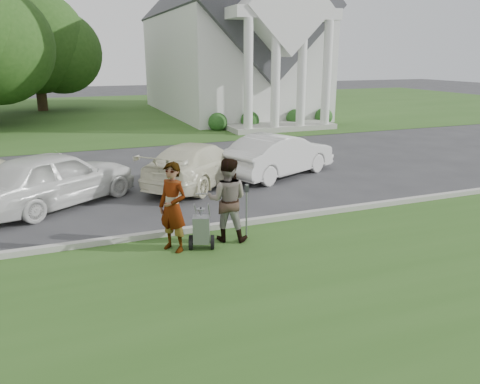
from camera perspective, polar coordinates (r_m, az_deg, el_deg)
ground at (r=11.03m, az=-3.61°, el=-5.73°), size 120.00×120.00×0.00m
grass_strip at (r=8.49m, az=2.77°, el=-12.80°), size 80.00×7.00×0.01m
church_lawn at (r=37.11m, az=-16.68°, el=9.26°), size 80.00×30.00×0.01m
curb at (r=11.49m, az=-4.46°, el=-4.42°), size 80.00×0.18×0.15m
church at (r=35.06m, az=-1.24°, el=19.27°), size 9.19×19.00×24.10m
tree_back at (r=39.76m, az=-23.64°, el=15.87°), size 9.61×7.60×8.89m
striping_cart at (r=10.34m, az=-4.73°, el=-4.68°), size 0.80×1.18×1.02m
person_left at (r=10.14m, az=-8.19°, el=-1.94°), size 0.80×0.86×1.97m
person_right at (r=10.63m, az=-1.55°, el=-1.02°), size 1.17×1.08×1.93m
parking_meter_near at (r=10.86m, az=0.79°, el=-1.49°), size 0.09×0.08×1.29m
car_b at (r=14.22m, az=-21.55°, el=1.60°), size 4.94×4.21×1.60m
car_c at (r=15.52m, az=-5.13°, el=3.46°), size 4.78×4.80×1.40m
car_d at (r=16.68m, az=4.81°, el=4.55°), size 4.79×3.31×1.50m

